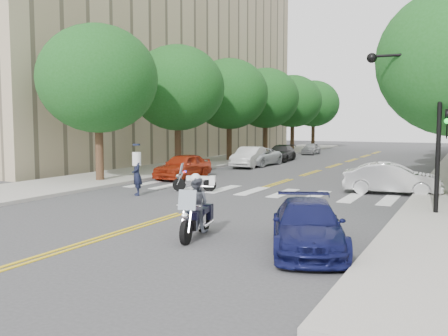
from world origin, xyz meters
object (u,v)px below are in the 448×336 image
Objects in this scene: motorcycle_police at (196,209)px; convertible at (392,179)px; officer_standing at (137,175)px; motorcycle_parked at (198,182)px; sedan_blue at (308,226)px.

motorcycle_police is 0.52× the size of convertible.
officer_standing reaches higher than convertible.
motorcycle_police is 9.39m from motorcycle_parked.
sedan_blue is (-0.44, -11.41, -0.08)m from convertible.
convertible reaches higher than motorcycle_parked.
motorcycle_police is 0.52× the size of sedan_blue.
convertible is at bearing -119.40° from motorcycle_police.
motorcycle_parked is 1.08× the size of officer_standing.
convertible reaches higher than sedan_blue.
motorcycle_police is at bearing 154.88° from convertible.
motorcycle_parked is at bearing 95.51° from officer_standing.
officer_standing reaches higher than sedan_blue.
motorcycle_police is at bearing 1.79° from officer_standing.
sedan_blue is at bearing 13.05° from officer_standing.
motorcycle_police reaches higher than motorcycle_parked.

